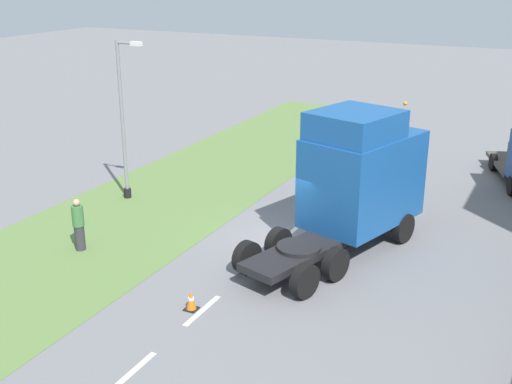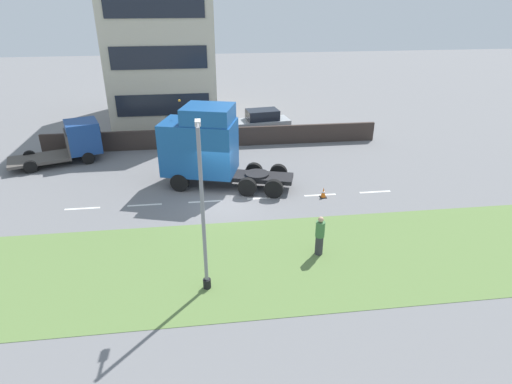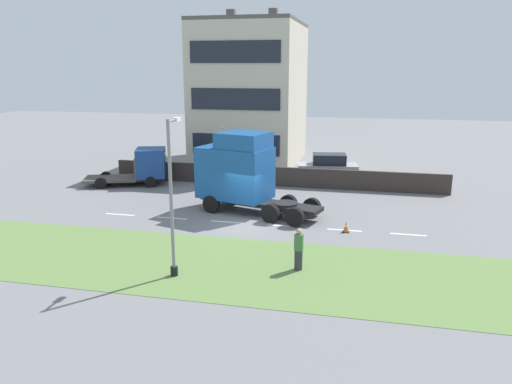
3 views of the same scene
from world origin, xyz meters
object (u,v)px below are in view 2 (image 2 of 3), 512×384
(flatbed_truck, at_px, (76,140))
(parked_car, at_px, (261,124))
(lorry_cab, at_px, (204,146))
(lamp_post, at_px, (203,219))
(pedestrian, at_px, (320,236))
(traffic_cone_lead, at_px, (323,193))

(flatbed_truck, xyz_separation_m, parked_car, (3.35, -12.85, -0.34))
(lorry_cab, bearing_deg, parked_car, -11.32)
(lorry_cab, height_order, lamp_post, lamp_post)
(pedestrian, bearing_deg, lamp_post, 108.77)
(traffic_cone_lead, bearing_deg, lamp_post, 137.22)
(lorry_cab, relative_size, traffic_cone_lead, 13.19)
(lorry_cab, xyz_separation_m, flatbed_truck, (5.07, 8.39, -0.97))
(parked_car, height_order, pedestrian, parked_car)
(lorry_cab, distance_m, pedestrian, 9.41)
(lamp_post, relative_size, pedestrian, 3.51)
(parked_car, xyz_separation_m, traffic_cone_lead, (-11.04, -1.90, -0.76))
(parked_car, distance_m, pedestrian, 16.47)
(flatbed_truck, distance_m, pedestrian, 18.51)
(flatbed_truck, relative_size, lamp_post, 0.96)
(parked_car, relative_size, traffic_cone_lead, 7.79)
(traffic_cone_lead, bearing_deg, flatbed_truck, 62.46)
(parked_car, distance_m, lamp_post, 18.80)
(lamp_post, xyz_separation_m, pedestrian, (1.65, -4.84, -2.07))
(lorry_cab, height_order, traffic_cone_lead, lorry_cab)
(lamp_post, bearing_deg, flatbed_truck, 29.04)
(parked_car, bearing_deg, flatbed_truck, 96.47)
(lamp_post, distance_m, traffic_cone_lead, 10.01)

